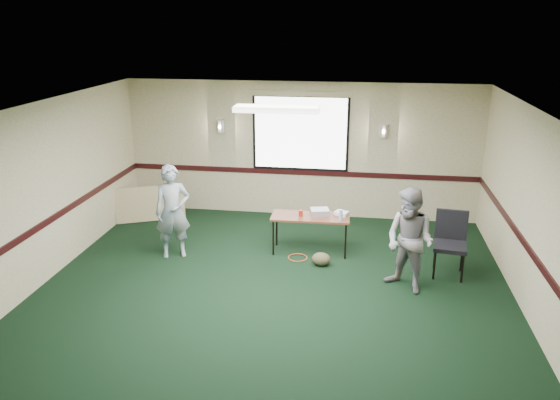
# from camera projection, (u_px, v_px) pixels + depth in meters

# --- Properties ---
(ground) EXTENTS (8.00, 8.00, 0.00)m
(ground) POSITION_uv_depth(u_px,v_px,m) (266.00, 312.00, 7.51)
(ground) COLOR black
(ground) RESTS_ON ground
(room_shell) EXTENTS (8.00, 8.02, 8.00)m
(room_shell) POSITION_uv_depth(u_px,v_px,m) (287.00, 163.00, 9.00)
(room_shell) COLOR tan
(room_shell) RESTS_ON ground
(folding_table) EXTENTS (1.33, 0.56, 0.66)m
(folding_table) POSITION_uv_depth(u_px,v_px,m) (310.00, 219.00, 9.26)
(folding_table) COLOR #4F2516
(folding_table) RESTS_ON ground
(projector) EXTENTS (0.36, 0.32, 0.10)m
(projector) POSITION_uv_depth(u_px,v_px,m) (320.00, 212.00, 9.28)
(projector) COLOR #94949C
(projector) RESTS_ON folding_table
(game_console) EXTENTS (0.27, 0.24, 0.05)m
(game_console) POSITION_uv_depth(u_px,v_px,m) (341.00, 213.00, 9.29)
(game_console) COLOR silver
(game_console) RESTS_ON folding_table
(red_cup) EXTENTS (0.07, 0.07, 0.11)m
(red_cup) POSITION_uv_depth(u_px,v_px,m) (301.00, 213.00, 9.22)
(red_cup) COLOR #A91B0B
(red_cup) RESTS_ON folding_table
(water_bottle) EXTENTS (0.06, 0.06, 0.20)m
(water_bottle) POSITION_uv_depth(u_px,v_px,m) (341.00, 215.00, 8.99)
(water_bottle) COLOR #8FB6EA
(water_bottle) RESTS_ON folding_table
(duffel_bag) EXTENTS (0.37, 0.32, 0.22)m
(duffel_bag) POSITION_uv_depth(u_px,v_px,m) (321.00, 259.00, 8.90)
(duffel_bag) COLOR #4C472B
(duffel_bag) RESTS_ON ground
(cable_coil) EXTENTS (0.43, 0.43, 0.02)m
(cable_coil) POSITION_uv_depth(u_px,v_px,m) (298.00, 258.00, 9.20)
(cable_coil) COLOR #C94519
(cable_coil) RESTS_ON ground
(folded_table) EXTENTS (1.31, 0.73, 0.69)m
(folded_table) POSITION_uv_depth(u_px,v_px,m) (150.00, 204.00, 10.83)
(folded_table) COLOR tan
(folded_table) RESTS_ON ground
(conference_chair) EXTENTS (0.55, 0.57, 1.01)m
(conference_chair) POSITION_uv_depth(u_px,v_px,m) (450.00, 238.00, 8.51)
(conference_chair) COLOR black
(conference_chair) RESTS_ON ground
(person_left) EXTENTS (0.68, 0.57, 1.59)m
(person_left) POSITION_uv_depth(u_px,v_px,m) (173.00, 212.00, 9.06)
(person_left) COLOR #40668D
(person_left) RESTS_ON ground
(person_right) EXTENTS (0.96, 0.94, 1.56)m
(person_right) POSITION_uv_depth(u_px,v_px,m) (410.00, 241.00, 7.90)
(person_right) COLOR #7182B1
(person_right) RESTS_ON ground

